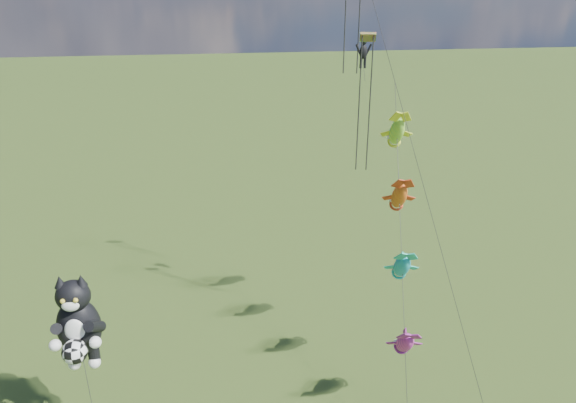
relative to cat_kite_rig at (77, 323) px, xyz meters
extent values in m
ellipsoid|color=black|center=(0.00, 0.21, -0.37)|extent=(2.79, 2.51, 3.39)
ellipsoid|color=black|center=(0.00, 0.11, 1.64)|extent=(2.20, 2.09, 1.72)
cone|color=black|center=(-0.53, 0.11, 2.54)|extent=(0.74, 0.74, 0.64)
cone|color=black|center=(0.53, 0.11, 2.54)|extent=(0.74, 0.74, 0.64)
ellipsoid|color=white|center=(0.00, -0.58, 1.48)|extent=(0.98, 0.69, 0.61)
ellipsoid|color=white|center=(0.00, -0.58, -0.05)|extent=(1.13, 0.70, 1.40)
sphere|color=gold|center=(-0.32, -0.66, 1.83)|extent=(0.25, 0.25, 0.25)
sphere|color=gold|center=(0.32, -0.66, 1.83)|extent=(0.25, 0.25, 0.25)
sphere|color=white|center=(-1.01, -0.90, -0.64)|extent=(0.64, 0.64, 0.64)
sphere|color=white|center=(1.01, -0.90, -0.64)|extent=(0.64, 0.64, 0.64)
sphere|color=white|center=(-0.53, 0.05, -2.65)|extent=(0.68, 0.68, 0.68)
sphere|color=white|center=(0.53, 0.05, -2.65)|extent=(0.68, 0.68, 0.68)
sphere|color=white|center=(0.00, -1.22, -0.90)|extent=(1.31, 1.31, 1.31)
cylinder|color=black|center=(18.33, 2.46, 1.65)|extent=(2.67, 15.62, 17.41)
ellipsoid|color=#D833A1|center=(17.75, -0.97, -2.18)|extent=(1.35, 2.68, 2.69)
ellipsoid|color=#1981BF|center=(18.25, 1.94, 1.07)|extent=(1.35, 2.68, 2.69)
ellipsoid|color=orange|center=(18.74, 4.85, 4.32)|extent=(1.35, 2.68, 2.69)
ellipsoid|color=green|center=(19.23, 7.76, 7.56)|extent=(1.35, 2.68, 2.69)
cylinder|color=black|center=(19.29, 2.56, 5.92)|extent=(5.26, 16.28, 25.94)
cube|color=green|center=(16.93, 7.53, 13.49)|extent=(1.03, 0.71, 0.60)
cylinder|color=black|center=(16.60, 7.53, 9.25)|extent=(0.08, 0.08, 8.47)
cylinder|color=black|center=(17.26, 7.53, 9.25)|extent=(0.08, 0.08, 8.47)
cylinder|color=black|center=(16.24, 10.68, 14.63)|extent=(0.08, 0.08, 8.08)
cylinder|color=black|center=(17.13, 10.68, 14.63)|extent=(0.08, 0.08, 8.08)
camera|label=1|loc=(7.99, -25.87, 17.59)|focal=35.00mm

